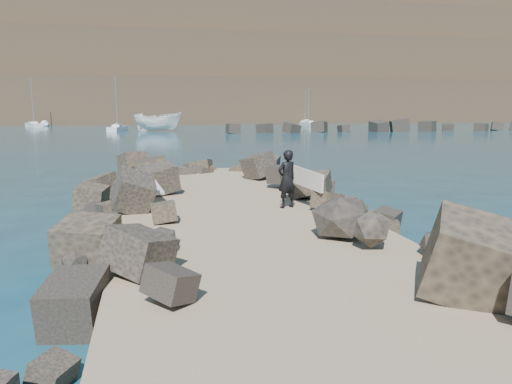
# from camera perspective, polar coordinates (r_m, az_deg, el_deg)

# --- Properties ---
(ground) EXTENTS (800.00, 800.00, 0.00)m
(ground) POSITION_cam_1_polar(r_m,az_deg,el_deg) (12.18, -0.99, -6.21)
(ground) COLOR #0F384C
(ground) RESTS_ON ground
(jetty) EXTENTS (6.00, 26.00, 0.60)m
(jetty) POSITION_cam_1_polar(r_m,az_deg,el_deg) (10.21, 1.18, -7.57)
(jetty) COLOR #8C7759
(jetty) RESTS_ON ground
(riprap_left) EXTENTS (2.60, 22.00, 1.00)m
(riprap_left) POSITION_cam_1_polar(r_m,az_deg,el_deg) (10.41, -15.32, -6.44)
(riprap_left) COLOR black
(riprap_left) RESTS_ON ground
(riprap_right) EXTENTS (2.60, 22.00, 1.00)m
(riprap_right) POSITION_cam_1_polar(r_m,az_deg,el_deg) (11.59, 14.75, -4.79)
(riprap_right) COLOR black
(riprap_right) RESTS_ON ground
(breakwater_secondary) EXTENTS (52.00, 4.00, 1.20)m
(breakwater_secondary) POSITION_cam_1_polar(r_m,az_deg,el_deg) (76.26, 17.35, 7.10)
(breakwater_secondary) COLOR black
(breakwater_secondary) RESTS_ON ground
(headland) EXTENTS (360.00, 140.00, 32.00)m
(headland) POSITION_cam_1_polar(r_m,az_deg,el_deg) (172.40, -8.15, 13.70)
(headland) COLOR #2D4919
(headland) RESTS_ON ground
(surfboard_resting) EXTENTS (1.02, 2.21, 0.07)m
(surfboard_resting) POSITION_cam_1_polar(r_m,az_deg,el_deg) (15.23, -12.40, 0.75)
(surfboard_resting) COLOR silver
(surfboard_resting) RESTS_ON riprap_left
(boat_imported) EXTENTS (7.53, 4.90, 2.72)m
(boat_imported) POSITION_cam_1_polar(r_m,az_deg,el_deg) (73.62, -11.14, 7.88)
(boat_imported) COLOR white
(boat_imported) RESTS_ON ground
(surfer_with_board) EXTENTS (1.07, 1.92, 1.59)m
(surfer_with_board) POSITION_cam_1_polar(r_m,az_deg,el_deg) (13.66, 3.80, 1.52)
(surfer_with_board) COLOR black
(surfer_with_board) RESTS_ON jetty
(sailboat_d) EXTENTS (1.71, 5.95, 7.21)m
(sailboat_d) POSITION_cam_1_polar(r_m,az_deg,el_deg) (96.01, 6.00, 7.75)
(sailboat_d) COLOR silver
(sailboat_d) RESTS_ON ground
(sailboat_e) EXTENTS (4.39, 7.38, 8.82)m
(sailboat_e) POSITION_cam_1_polar(r_m,az_deg,el_deg) (97.61, -24.05, 7.01)
(sailboat_e) COLOR silver
(sailboat_e) RESTS_ON ground
(sailboat_f) EXTENTS (1.57, 5.95, 7.23)m
(sailboat_f) POSITION_cam_1_polar(r_m,az_deg,el_deg) (105.94, 5.62, 7.92)
(sailboat_f) COLOR silver
(sailboat_f) RESTS_ON ground
(sailboat_b) EXTENTS (2.69, 6.71, 7.96)m
(sailboat_b) POSITION_cam_1_polar(r_m,az_deg,el_deg) (75.92, -15.55, 6.99)
(sailboat_b) COLOR silver
(sailboat_b) RESTS_ON ground
(headland_buildings) EXTENTS (137.50, 30.50, 5.00)m
(headland_buildings) POSITION_cam_1_polar(r_m,az_deg,el_deg) (167.63, -5.63, 20.07)
(headland_buildings) COLOR white
(headland_buildings) RESTS_ON headland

